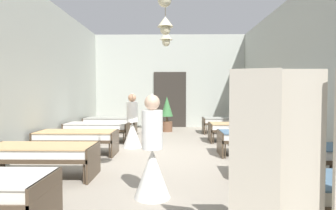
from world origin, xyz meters
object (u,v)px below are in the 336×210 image
at_px(bed_right_row_1, 291,154).
at_px(bed_right_row_3, 241,128).
at_px(privacy_screen, 303,168).
at_px(bed_right_row_4, 229,121).
at_px(bed_left_row_3, 97,127).
at_px(bed_right_row_2, 259,137).
at_px(nurse_near_aisle, 132,128).
at_px(bed_left_row_2, 77,137).
at_px(nurse_mid_aisle, 152,161).
at_px(potted_plant, 167,112).
at_px(bed_left_row_4, 111,121).
at_px(bed_left_row_1, 41,153).

bearing_deg(bed_right_row_1, bed_right_row_3, 90.00).
bearing_deg(bed_right_row_3, bed_right_row_1, -90.00).
relative_size(bed_right_row_1, privacy_screen, 1.12).
xyz_separation_m(bed_right_row_4, privacy_screen, (-0.95, -8.26, 0.41)).
bearing_deg(bed_left_row_3, privacy_screen, -61.61).
bearing_deg(bed_right_row_2, nurse_near_aisle, 163.27).
relative_size(bed_left_row_2, privacy_screen, 1.12).
distance_m(bed_right_row_4, nurse_mid_aisle, 7.05).
bearing_deg(nurse_near_aisle, privacy_screen, 94.61).
height_order(bed_left_row_2, bed_left_row_3, same).
bearing_deg(bed_right_row_4, bed_right_row_2, -90.00).
bearing_deg(bed_right_row_1, privacy_screen, -110.35).
height_order(bed_right_row_2, potted_plant, potted_plant).
bearing_deg(nurse_mid_aisle, nurse_near_aisle, 1.58).
distance_m(bed_left_row_2, privacy_screen, 5.65).
relative_size(bed_right_row_1, bed_left_row_4, 1.00).
bearing_deg(bed_right_row_1, potted_plant, 110.52).
distance_m(bed_left_row_1, bed_right_row_4, 7.19).
height_order(bed_right_row_4, nurse_mid_aisle, nurse_mid_aisle).
relative_size(bed_right_row_1, bed_right_row_3, 1.00).
bearing_deg(privacy_screen, bed_right_row_4, 82.90).
height_order(bed_right_row_3, bed_right_row_4, same).
height_order(nurse_near_aisle, potted_plant, nurse_near_aisle).
distance_m(nurse_near_aisle, nurse_mid_aisle, 3.89).
relative_size(bed_left_row_4, bed_right_row_4, 1.00).
bearing_deg(potted_plant, bed_right_row_3, -45.47).
relative_size(bed_left_row_2, nurse_mid_aisle, 1.28).
height_order(bed_left_row_1, potted_plant, potted_plant).
distance_m(bed_right_row_4, potted_plant, 2.36).
relative_size(bed_left_row_1, bed_right_row_1, 1.00).
height_order(bed_left_row_3, bed_right_row_4, same).
bearing_deg(bed_right_row_3, nurse_near_aisle, -163.43).
xyz_separation_m(bed_right_row_3, nurse_mid_aisle, (-2.35, -4.75, 0.09)).
distance_m(bed_right_row_3, nurse_near_aisle, 3.31).
xyz_separation_m(bed_left_row_1, bed_left_row_2, (0.00, 1.90, 0.00)).
xyz_separation_m(bed_left_row_3, potted_plant, (2.09, 2.33, 0.30)).
height_order(bed_left_row_4, privacy_screen, privacy_screen).
relative_size(bed_left_row_2, potted_plant, 1.40).
relative_size(bed_left_row_1, potted_plant, 1.40).
height_order(bed_right_row_1, bed_left_row_3, same).
bearing_deg(potted_plant, bed_right_row_1, -69.48).
relative_size(bed_left_row_1, privacy_screen, 1.12).
distance_m(potted_plant, privacy_screen, 8.80).
distance_m(bed_right_row_3, potted_plant, 3.29).
bearing_deg(bed_right_row_4, potted_plant, 169.30).
distance_m(bed_right_row_2, bed_left_row_3, 4.78).
distance_m(bed_right_row_1, bed_left_row_4, 7.19).
xyz_separation_m(bed_left_row_2, bed_left_row_3, (0.00, 1.90, 0.00)).
bearing_deg(nurse_mid_aisle, bed_right_row_2, -50.22).
bearing_deg(nurse_mid_aisle, bed_right_row_3, -37.01).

